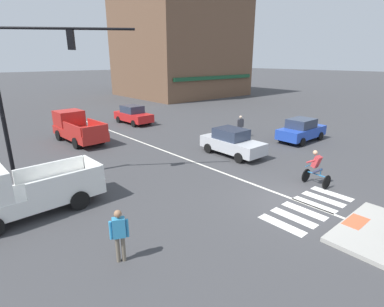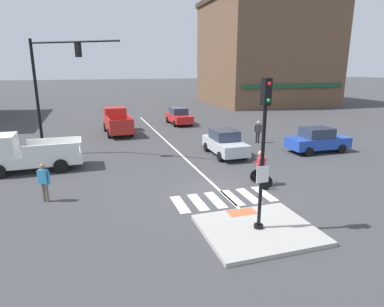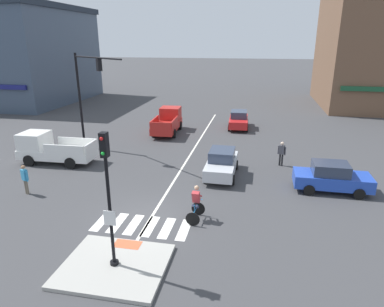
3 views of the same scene
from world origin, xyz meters
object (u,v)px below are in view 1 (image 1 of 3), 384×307
Objects in this scene: traffic_light_mast at (25,82)px; car_red_eastbound_distant at (133,115)px; pickup_truck_white_cross_left at (18,193)px; cyclist at (316,168)px; car_silver_eastbound_mid at (232,142)px; pedestrian_at_curb_left at (119,232)px; pedestrian_waiting_far_side at (240,125)px; pickup_truck_red_westbound_distant at (76,128)px; car_blue_cross_right at (301,130)px.

traffic_light_mast reaches higher than car_red_eastbound_distant.
cyclist is at bearing -27.49° from pickup_truck_white_cross_left.
car_silver_eastbound_mid is 11.22m from pedestrian_at_curb_left.
car_silver_eastbound_mid is at bearing -91.26° from car_red_eastbound_distant.
pedestrian_waiting_far_side is at bearing -70.53° from car_red_eastbound_distant.
car_silver_eastbound_mid is 2.47× the size of pedestrian_at_curb_left.
pickup_truck_white_cross_left is (-5.78, -9.44, 0.00)m from pickup_truck_red_westbound_distant.
traffic_light_mast reaches higher than pickup_truck_white_cross_left.
traffic_light_mast is at bearing -123.36° from pickup_truck_red_westbound_distant.
car_red_eastbound_distant is 17.09m from pickup_truck_white_cross_left.
traffic_light_mast is at bearing 90.58° from pedestrian_at_curb_left.
traffic_light_mast is 4.29× the size of pedestrian_at_curb_left.
traffic_light_mast is 1.74× the size of car_silver_eastbound_mid.
car_blue_cross_right is at bearing -10.06° from car_silver_eastbound_mid.
pickup_truck_white_cross_left is at bearing 152.51° from cyclist.
pickup_truck_red_westbound_distant is 11.07m from pickup_truck_white_cross_left.
pedestrian_at_curb_left and pedestrian_waiting_far_side have the same top height.
car_blue_cross_right is 18.02m from pickup_truck_white_cross_left.
pickup_truck_red_westbound_distant reaches higher than pedestrian_at_curb_left.
car_silver_eastbound_mid is at bearing 169.94° from car_blue_cross_right.
cyclist reaches higher than pedestrian_at_curb_left.
pedestrian_at_curb_left is (-9.61, 0.98, 0.11)m from cyclist.
pickup_truck_red_westbound_distant is (-6.23, -2.70, 0.17)m from car_red_eastbound_distant.
traffic_light_mast is 1.39× the size of pickup_truck_white_cross_left.
car_red_eastbound_distant is at bearing 41.22° from traffic_light_mast.
pickup_truck_red_westbound_distant is at bearing -156.56° from car_red_eastbound_distant.
pedestrian_waiting_far_side is (13.98, -0.56, -3.76)m from traffic_light_mast.
cyclist is at bearing -70.51° from pickup_truck_red_westbound_distant.
pickup_truck_red_westbound_distant and pickup_truck_white_cross_left have the same top height.
car_blue_cross_right and car_silver_eastbound_mid have the same top height.
traffic_light_mast is 11.40m from car_silver_eastbound_mid.
cyclist is (-0.83, -17.96, 0.06)m from car_red_eastbound_distant.
traffic_light_mast is at bearing 63.02° from pickup_truck_white_cross_left.
pickup_truck_white_cross_left is (-11.74, 0.11, 0.17)m from car_silver_eastbound_mid.
cyclist is 1.01× the size of pedestrian_at_curb_left.
car_red_eastbound_distant is (10.52, 9.22, -3.93)m from traffic_light_mast.
pedestrian_at_curb_left is 15.66m from pedestrian_waiting_far_side.
car_blue_cross_right is 1.00× the size of car_silver_eastbound_mid.
cyclist is 9.66m from pedestrian_at_curb_left.
pickup_truck_white_cross_left is (-12.01, -12.15, 0.17)m from car_red_eastbound_distant.
pedestrian_waiting_far_side is at bearing -2.31° from traffic_light_mast.
traffic_light_mast is 4.27× the size of cyclist.
traffic_light_mast is 1.38× the size of pickup_truck_red_westbound_distant.
traffic_light_mast reaches higher than pickup_truck_red_westbound_distant.
pickup_truck_red_westbound_distant is 14.90m from pedestrian_at_curb_left.
pedestrian_at_curb_left is 1.00× the size of pedestrian_waiting_far_side.
pickup_truck_red_westbound_distant is 3.10× the size of pedestrian_waiting_far_side.
pickup_truck_red_westbound_distant is at bearing 58.53° from pickup_truck_white_cross_left.
pedestrian_at_curb_left is at bearing -152.62° from pedestrian_waiting_far_side.
pedestrian_at_curb_left is (-4.21, -14.29, 0.00)m from pickup_truck_red_westbound_distant.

